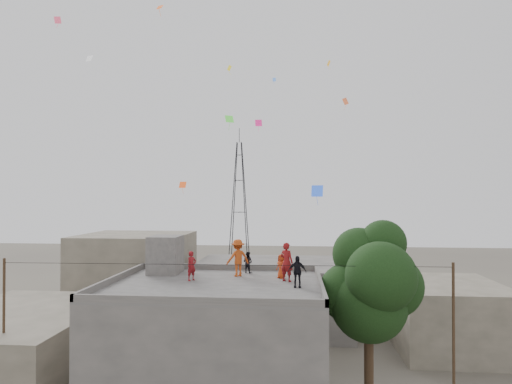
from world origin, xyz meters
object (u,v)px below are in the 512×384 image
(person_red_adult, at_px, (287,262))
(person_dark_adult, at_px, (297,272))
(tree, at_px, (372,284))
(transmission_tower, at_px, (239,205))
(stair_head_box, at_px, (166,254))

(person_red_adult, xyz_separation_m, person_dark_adult, (0.50, -1.34, -0.23))
(tree, xyz_separation_m, person_red_adult, (-4.01, 0.28, 0.94))
(tree, xyz_separation_m, transmission_tower, (-11.37, 39.40, 2.97))
(tree, relative_size, transmission_tower, 0.45)
(stair_head_box, xyz_separation_m, tree, (10.57, -2.00, -1.00))
(tree, height_order, transmission_tower, transmission_tower)
(stair_head_box, relative_size, person_dark_adult, 1.40)
(tree, relative_size, person_red_adult, 4.82)
(transmission_tower, relative_size, person_red_adult, 10.59)
(transmission_tower, bearing_deg, person_red_adult, -79.35)
(transmission_tower, relative_size, person_dark_adult, 14.01)
(tree, distance_m, person_dark_adult, 3.74)
(stair_head_box, distance_m, person_red_adult, 6.78)
(stair_head_box, bearing_deg, tree, -10.74)
(transmission_tower, height_order, person_red_adult, transmission_tower)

